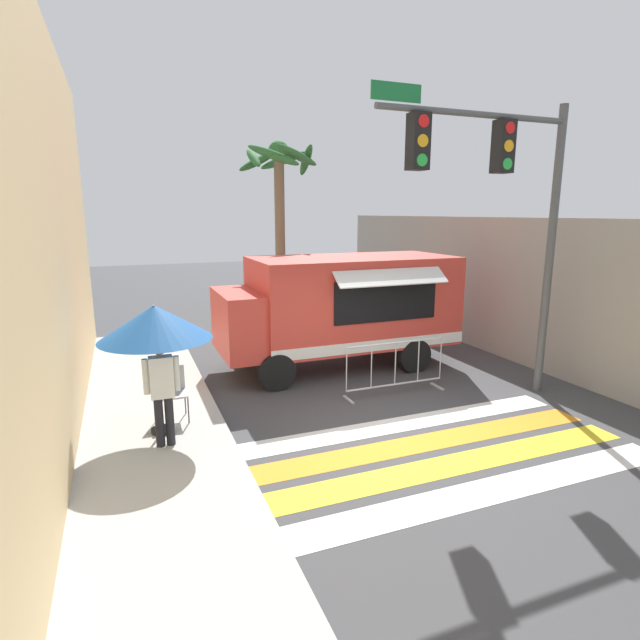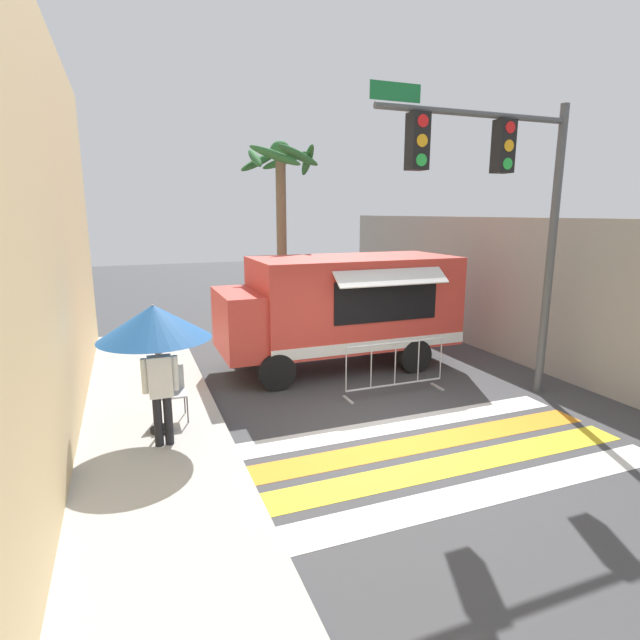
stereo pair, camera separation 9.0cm
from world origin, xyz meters
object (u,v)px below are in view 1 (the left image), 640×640
object	(u,v)px
folding_chair	(172,388)
barricade_front	(395,368)
traffic_signal_pole	(501,187)
vendor_person	(162,387)
food_truck	(336,305)
patio_umbrella	(155,323)
palm_tree	(279,191)

from	to	relation	value
folding_chair	barricade_front	world-z (taller)	barricade_front
traffic_signal_pole	folding_chair	distance (m)	6.80
traffic_signal_pole	vendor_person	bearing A→B (deg)	-179.85
food_truck	barricade_front	bearing A→B (deg)	-79.56
patio_umbrella	palm_tree	bearing A→B (deg)	58.01
patio_umbrella	palm_tree	size ratio (longest dim) A/B	0.37
food_truck	vendor_person	world-z (taller)	food_truck
food_truck	barricade_front	world-z (taller)	food_truck
patio_umbrella	folding_chair	distance (m)	1.38
traffic_signal_pole	barricade_front	bearing A→B (deg)	148.66
traffic_signal_pole	patio_umbrella	xyz separation A→B (m)	(-6.04, 0.50, -2.11)
barricade_front	palm_tree	xyz separation A→B (m)	(-0.51, 6.03, 3.65)
traffic_signal_pole	palm_tree	world-z (taller)	palm_tree
palm_tree	vendor_person	bearing A→B (deg)	-119.98
food_truck	barricade_front	distance (m)	2.34
folding_chair	patio_umbrella	bearing A→B (deg)	-111.72
traffic_signal_pole	barricade_front	xyz separation A→B (m)	(-1.51, 0.92, -3.50)
barricade_front	folding_chair	bearing A→B (deg)	178.76
traffic_signal_pole	palm_tree	distance (m)	7.24
barricade_front	patio_umbrella	bearing A→B (deg)	-174.72
folding_chair	barricade_front	distance (m)	4.32
food_truck	barricade_front	size ratio (longest dim) A/B	2.51
food_truck	vendor_person	bearing A→B (deg)	-143.69
patio_umbrella	barricade_front	xyz separation A→B (m)	(4.53, 0.42, -1.38)
food_truck	barricade_front	xyz separation A→B (m)	(0.39, -2.10, -0.96)
folding_chair	vendor_person	bearing A→B (deg)	-99.96
folding_chair	barricade_front	xyz separation A→B (m)	(4.31, -0.09, -0.12)
traffic_signal_pole	palm_tree	bearing A→B (deg)	106.18
patio_umbrella	barricade_front	bearing A→B (deg)	5.28
traffic_signal_pole	folding_chair	xyz separation A→B (m)	(-5.82, 1.01, -3.37)
vendor_person	food_truck	bearing A→B (deg)	39.16
food_truck	folding_chair	xyz separation A→B (m)	(-3.92, -2.01, -0.83)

